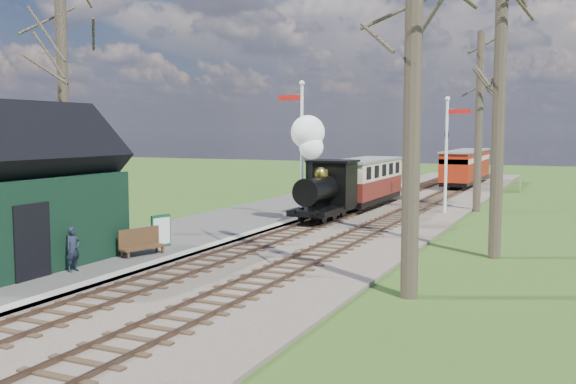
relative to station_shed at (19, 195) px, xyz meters
name	(u,v)px	position (x,y,z in m)	size (l,w,h in m)	color
ground	(22,333)	(4.30, -4.00, -2.27)	(140.00, 140.00, 0.00)	#35551A
distant_hills	(488,311)	(5.70, 60.38, -18.47)	(114.40, 48.00, 22.02)	#385B23
ballast_bed	(385,211)	(5.60, 18.00, -2.22)	(8.00, 60.00, 0.10)	brown
track_near	(360,208)	(4.30, 18.00, -2.17)	(1.60, 60.00, 0.15)	brown
track_far	(410,211)	(6.90, 18.00, -2.17)	(1.60, 60.00, 0.15)	brown
platform	(222,225)	(0.80, 10.00, -2.17)	(5.00, 44.00, 0.20)	#474442
coping_strip	(271,228)	(3.10, 10.00, -2.16)	(0.40, 44.00, 0.21)	#B2AD9E
station_shed	(19,195)	(0.00, 0.00, 0.00)	(3.25, 6.30, 4.78)	black
semaphore_near	(300,142)	(3.53, 12.00, 1.35)	(1.22, 0.24, 6.22)	silver
semaphore_far	(448,146)	(8.67, 18.00, 1.08)	(1.22, 0.24, 5.72)	silver
bare_trees	(288,97)	(5.63, 6.10, 2.94)	(15.51, 22.39, 12.00)	#382D23
fence_line	(426,181)	(4.60, 32.00, -1.72)	(12.60, 0.08, 1.00)	slate
locomotive	(322,177)	(4.29, 12.68, -0.18)	(1.81, 4.22, 4.53)	black
coach	(365,180)	(4.30, 18.75, -0.74)	(2.11, 7.24, 2.22)	black
red_carriage_a	(459,168)	(6.90, 31.85, -0.79)	(2.03, 5.02, 2.13)	black
red_carriage_b	(472,165)	(6.90, 37.35, -0.79)	(2.03, 5.02, 2.13)	black
sign_board	(161,231)	(1.81, 4.25, -1.52)	(0.31, 0.73, 1.09)	#0D3F22
bench	(141,242)	(2.04, 2.84, -1.67)	(0.87, 1.55, 0.85)	#442C18
person	(73,249)	(1.82, 0.15, -1.44)	(0.46, 0.30, 1.25)	black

